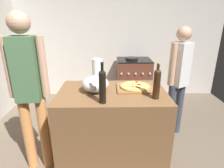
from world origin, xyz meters
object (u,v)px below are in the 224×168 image
(wine_bottle_green, at_px, (102,85))
(person_in_stripes, at_px, (29,86))
(paper_towel_roll, at_px, (97,71))
(mixing_bowl, at_px, (95,84))
(stove, at_px, (133,80))
(person_in_red, at_px, (179,77))
(wine_bottle_clear, at_px, (157,83))
(pizza, at_px, (135,86))

(wine_bottle_green, relative_size, person_in_stripes, 0.22)
(paper_towel_roll, bearing_deg, mixing_bowl, -91.74)
(stove, xyz_separation_m, person_in_red, (0.45, -1.22, 0.45))
(wine_bottle_green, distance_m, wine_bottle_clear, 0.52)
(mixing_bowl, distance_m, wine_bottle_clear, 0.63)
(wine_bottle_green, bearing_deg, stove, 74.74)
(pizza, xyz_separation_m, stove, (0.22, 1.72, -0.51))
(mixing_bowl, relative_size, person_in_red, 0.18)
(pizza, relative_size, person_in_stripes, 0.19)
(wine_bottle_clear, xyz_separation_m, person_in_red, (0.50, 0.76, -0.19))
(mixing_bowl, relative_size, stove, 0.31)
(person_in_stripes, distance_m, person_in_red, 1.88)
(pizza, bearing_deg, mixing_bowl, -170.59)
(wine_bottle_green, xyz_separation_m, person_in_red, (1.02, 0.85, -0.20))
(pizza, relative_size, wine_bottle_clear, 0.92)
(mixing_bowl, xyz_separation_m, person_in_red, (1.10, 0.57, -0.11))
(paper_towel_roll, bearing_deg, wine_bottle_green, -81.98)
(paper_towel_roll, xyz_separation_m, person_in_red, (1.09, 0.31, -0.18))
(mixing_bowl, bearing_deg, wine_bottle_green, -73.16)
(wine_bottle_green, height_order, person_in_red, person_in_red)
(wine_bottle_clear, xyz_separation_m, stove, (0.05, 1.98, -0.64))
(paper_towel_roll, distance_m, stove, 1.77)
(mixing_bowl, height_order, wine_bottle_green, wine_bottle_green)
(mixing_bowl, xyz_separation_m, paper_towel_roll, (0.01, 0.26, 0.06))
(pizza, bearing_deg, person_in_red, 36.81)
(person_in_stripes, bearing_deg, pizza, 6.36)
(wine_bottle_clear, distance_m, person_in_red, 0.93)
(person_in_red, bearing_deg, wine_bottle_clear, -123.54)
(wine_bottle_green, bearing_deg, paper_towel_roll, 98.02)
(mixing_bowl, xyz_separation_m, person_in_stripes, (-0.67, -0.05, 0.00))
(stove, xyz_separation_m, person_in_stripes, (-1.32, -1.85, 0.57))
(wine_bottle_green, relative_size, wine_bottle_clear, 1.07)
(wine_bottle_clear, xyz_separation_m, person_in_stripes, (-1.27, 0.13, -0.07))
(paper_towel_roll, height_order, wine_bottle_green, wine_bottle_green)
(pizza, relative_size, paper_towel_roll, 1.08)
(paper_towel_roll, relative_size, person_in_stripes, 0.18)
(wine_bottle_clear, distance_m, person_in_stripes, 1.28)
(paper_towel_roll, bearing_deg, pizza, -24.18)
(paper_towel_roll, xyz_separation_m, wine_bottle_clear, (0.59, -0.45, 0.01))
(stove, bearing_deg, wine_bottle_clear, -91.49)
(wine_bottle_green, bearing_deg, wine_bottle_clear, 10.00)
(person_in_stripes, height_order, person_in_red, person_in_stripes)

